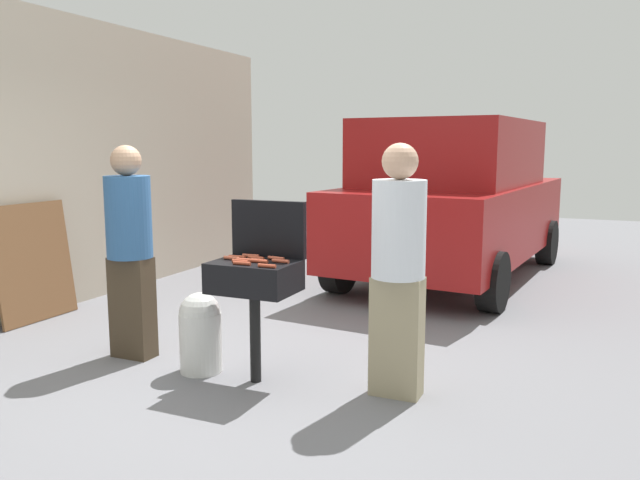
% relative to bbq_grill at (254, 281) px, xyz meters
% --- Properties ---
extents(ground_plane, '(24.00, 24.00, 0.00)m').
position_rel_bbq_grill_xyz_m(ground_plane, '(-0.25, 0.12, -0.75)').
color(ground_plane, slate).
extents(house_wall_side, '(0.24, 8.00, 3.08)m').
position_rel_bbq_grill_xyz_m(house_wall_side, '(-3.06, 1.12, 0.79)').
color(house_wall_side, '#B2A893').
rests_on(house_wall_side, ground).
extents(bbq_grill, '(0.60, 0.44, 0.89)m').
position_rel_bbq_grill_xyz_m(bbq_grill, '(0.00, 0.00, 0.00)').
color(bbq_grill, black).
rests_on(bbq_grill, ground).
extents(grill_lid_open, '(0.60, 0.05, 0.42)m').
position_rel_bbq_grill_xyz_m(grill_lid_open, '(0.00, 0.22, 0.35)').
color(grill_lid_open, black).
rests_on(grill_lid_open, bbq_grill).
extents(hot_dog_0, '(0.13, 0.03, 0.03)m').
position_rel_bbq_grill_xyz_m(hot_dog_0, '(-0.06, -0.03, 0.15)').
color(hot_dog_0, '#B74C33').
rests_on(hot_dog_0, bbq_grill).
extents(hot_dog_1, '(0.13, 0.03, 0.03)m').
position_rel_bbq_grill_xyz_m(hot_dog_1, '(0.06, -0.03, 0.15)').
color(hot_dog_1, '#AD4228').
rests_on(hot_dog_1, bbq_grill).
extents(hot_dog_2, '(0.13, 0.04, 0.03)m').
position_rel_bbq_grill_xyz_m(hot_dog_2, '(0.04, -0.00, 0.15)').
color(hot_dog_2, '#B74C33').
rests_on(hot_dog_2, bbq_grill).
extents(hot_dog_3, '(0.13, 0.04, 0.03)m').
position_rel_bbq_grill_xyz_m(hot_dog_3, '(0.11, 0.12, 0.15)').
color(hot_dog_3, '#B74C33').
rests_on(hot_dog_3, bbq_grill).
extents(hot_dog_4, '(0.13, 0.03, 0.03)m').
position_rel_bbq_grill_xyz_m(hot_dog_4, '(-0.11, 0.14, 0.15)').
color(hot_dog_4, '#B74C33').
rests_on(hot_dog_4, bbq_grill).
extents(hot_dog_5, '(0.13, 0.03, 0.03)m').
position_rel_bbq_grill_xyz_m(hot_dog_5, '(-0.01, -0.15, 0.15)').
color(hot_dog_5, '#AD4228').
rests_on(hot_dog_5, bbq_grill).
extents(hot_dog_6, '(0.13, 0.04, 0.03)m').
position_rel_bbq_grill_xyz_m(hot_dog_6, '(-0.17, 0.05, 0.15)').
color(hot_dog_6, '#AD4228').
rests_on(hot_dog_6, bbq_grill).
extents(hot_dog_7, '(0.13, 0.03, 0.03)m').
position_rel_bbq_grill_xyz_m(hot_dog_7, '(-0.06, -0.09, 0.15)').
color(hot_dog_7, '#AD4228').
rests_on(hot_dog_7, bbq_grill).
extents(hot_dog_8, '(0.13, 0.03, 0.03)m').
position_rel_bbq_grill_xyz_m(hot_dog_8, '(-0.18, -0.00, 0.15)').
color(hot_dog_8, '#C6593D').
rests_on(hot_dog_8, bbq_grill).
extents(hot_dog_9, '(0.13, 0.04, 0.03)m').
position_rel_bbq_grill_xyz_m(hot_dog_9, '(-0.03, 0.07, 0.15)').
color(hot_dog_9, '#AD4228').
rests_on(hot_dog_9, bbq_grill).
extents(hot_dog_10, '(0.13, 0.03, 0.03)m').
position_rel_bbq_grill_xyz_m(hot_dog_10, '(0.19, -0.16, 0.15)').
color(hot_dog_10, '#AD4228').
rests_on(hot_dog_10, bbq_grill).
extents(hot_dog_11, '(0.13, 0.03, 0.03)m').
position_rel_bbq_grill_xyz_m(hot_dog_11, '(0.19, 0.03, 0.15)').
color(hot_dog_11, '#B74C33').
rests_on(hot_dog_11, bbq_grill).
extents(propane_tank, '(0.32, 0.32, 0.62)m').
position_rel_bbq_grill_xyz_m(propane_tank, '(-0.49, 0.01, -0.43)').
color(propane_tank, silver).
rests_on(propane_tank, ground).
extents(person_left, '(0.36, 0.36, 1.72)m').
position_rel_bbq_grill_xyz_m(person_left, '(-1.19, 0.08, 0.18)').
color(person_left, '#3F3323').
rests_on(person_left, ground).
extents(person_right, '(0.36, 0.36, 1.73)m').
position_rel_bbq_grill_xyz_m(person_right, '(1.02, 0.18, 0.19)').
color(person_right, gray).
rests_on(person_right, ground).
extents(parked_minivan, '(2.38, 4.56, 2.02)m').
position_rel_bbq_grill_xyz_m(parked_minivan, '(0.53, 4.26, 0.27)').
color(parked_minivan, maroon).
rests_on(parked_minivan, ground).
extents(leaning_board, '(0.16, 0.90, 1.16)m').
position_rel_bbq_grill_xyz_m(leaning_board, '(-2.81, 0.58, -0.17)').
color(leaning_board, brown).
rests_on(leaning_board, ground).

